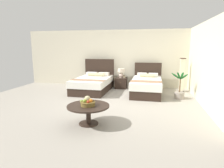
# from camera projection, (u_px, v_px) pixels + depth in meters

# --- Properties ---
(ground_plane) EXTENTS (9.35, 9.53, 0.02)m
(ground_plane) POSITION_uv_depth(u_px,v_px,m) (110.00, 104.00, 6.21)
(ground_plane) COLOR #A29A8E
(wall_back) EXTENTS (9.35, 0.12, 2.57)m
(wall_back) POSITION_uv_depth(u_px,v_px,m) (124.00, 58.00, 8.82)
(wall_back) COLOR beige
(wall_back) RESTS_ON ground
(wall_side_right) EXTENTS (0.12, 5.13, 2.57)m
(wall_side_right) POSITION_uv_depth(u_px,v_px,m) (206.00, 64.00, 5.77)
(wall_side_right) COLOR beige
(wall_side_right) RESTS_ON ground
(bed_near_window) EXTENTS (1.36, 2.16, 1.27)m
(bed_near_window) POSITION_uv_depth(u_px,v_px,m) (93.00, 83.00, 7.94)
(bed_near_window) COLOR #2E211A
(bed_near_window) RESTS_ON ground
(bed_near_corner) EXTENTS (1.16, 2.19, 1.14)m
(bed_near_corner) POSITION_uv_depth(u_px,v_px,m) (147.00, 86.00, 7.49)
(bed_near_corner) COLOR #2E211A
(bed_near_corner) RESTS_ON ground
(nightstand) EXTENTS (0.49, 0.47, 0.47)m
(nightstand) POSITION_uv_depth(u_px,v_px,m) (121.00, 83.00, 8.48)
(nightstand) COLOR #2E211A
(nightstand) RESTS_ON ground
(table_lamp) EXTENTS (0.30, 0.30, 0.41)m
(table_lamp) POSITION_uv_depth(u_px,v_px,m) (121.00, 72.00, 8.41)
(table_lamp) COLOR beige
(table_lamp) RESTS_ON nightstand
(vase) EXTENTS (0.08, 0.08, 0.13)m
(vase) POSITION_uv_depth(u_px,v_px,m) (124.00, 77.00, 8.36)
(vase) COLOR gray
(vase) RESTS_ON nightstand
(coffee_table) EXTENTS (0.99, 0.99, 0.46)m
(coffee_table) POSITION_uv_depth(u_px,v_px,m) (88.00, 109.00, 4.48)
(coffee_table) COLOR #2E211A
(coffee_table) RESTS_ON ground
(fruit_bowl) EXTENTS (0.35, 0.35, 0.22)m
(fruit_bowl) POSITION_uv_depth(u_px,v_px,m) (88.00, 102.00, 4.42)
(fruit_bowl) COLOR brown
(fruit_bowl) RESTS_ON coffee_table
(loose_apple) EXTENTS (0.07, 0.07, 0.07)m
(loose_apple) POSITION_uv_depth(u_px,v_px,m) (82.00, 101.00, 4.66)
(loose_apple) COLOR #8AB238
(loose_apple) RESTS_ON coffee_table
(floor_lamp_corner) EXTENTS (0.21, 0.21, 1.37)m
(floor_lamp_corner) POSITION_uv_depth(u_px,v_px,m) (182.00, 75.00, 7.76)
(floor_lamp_corner) COLOR #331A11
(floor_lamp_corner) RESTS_ON ground
(potted_palm) EXTENTS (0.58, 0.41, 0.98)m
(potted_palm) POSITION_uv_depth(u_px,v_px,m) (179.00, 91.00, 6.76)
(potted_palm) COLOR gray
(potted_palm) RESTS_ON ground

